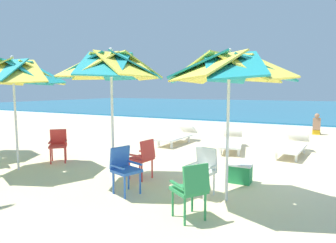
{
  "coord_description": "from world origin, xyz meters",
  "views": [
    {
      "loc": [
        1.1,
        -7.59,
        1.92
      ],
      "look_at": [
        -2.71,
        -0.16,
        1.0
      ],
      "focal_mm": 30.7,
      "sensor_mm": 36.0,
      "label": 1
    }
  ],
  "objects_px": {
    "sun_lounger_2": "(231,141)",
    "cooler_box": "(239,173)",
    "plastic_chair_1": "(191,188)",
    "beach_umbrella_1": "(111,67)",
    "sun_lounger_3": "(177,136)",
    "sun_lounger_1": "(293,146)",
    "plastic_chair_0": "(203,168)",
    "plastic_chair_4": "(58,143)",
    "plastic_chair_2": "(143,156)",
    "beach_umbrella_0": "(229,69)",
    "beach_umbrella_2": "(13,73)",
    "plastic_chair_3": "(124,167)",
    "beachgoer_seated": "(316,127)"
  },
  "relations": [
    {
      "from": "sun_lounger_2",
      "to": "cooler_box",
      "type": "bearing_deg",
      "value": -72.31
    },
    {
      "from": "plastic_chair_1",
      "to": "beach_umbrella_1",
      "type": "distance_m",
      "value": 2.95
    },
    {
      "from": "sun_lounger_3",
      "to": "cooler_box",
      "type": "xyz_separation_m",
      "value": [
        3.03,
        -3.36,
        -0.08
      ]
    },
    {
      "from": "plastic_chair_1",
      "to": "sun_lounger_1",
      "type": "relative_size",
      "value": 0.39
    },
    {
      "from": "plastic_chair_0",
      "to": "sun_lounger_3",
      "type": "xyz_separation_m",
      "value": [
        -2.6,
        4.38,
        -0.22
      ]
    },
    {
      "from": "plastic_chair_4",
      "to": "sun_lounger_2",
      "type": "height_order",
      "value": "plastic_chair_4"
    },
    {
      "from": "plastic_chair_0",
      "to": "sun_lounger_2",
      "type": "bearing_deg",
      "value": 97.79
    },
    {
      "from": "beach_umbrella_1",
      "to": "sun_lounger_3",
      "type": "distance_m",
      "value": 5.08
    },
    {
      "from": "cooler_box",
      "to": "sun_lounger_2",
      "type": "bearing_deg",
      "value": 107.69
    },
    {
      "from": "plastic_chair_2",
      "to": "sun_lounger_2",
      "type": "xyz_separation_m",
      "value": [
        0.9,
        3.88,
        -0.22
      ]
    },
    {
      "from": "plastic_chair_1",
      "to": "cooler_box",
      "type": "distance_m",
      "value": 2.11
    },
    {
      "from": "beach_umbrella_1",
      "to": "plastic_chair_2",
      "type": "xyz_separation_m",
      "value": [
        0.42,
        0.49,
        -1.87
      ]
    },
    {
      "from": "plastic_chair_0",
      "to": "plastic_chair_1",
      "type": "height_order",
      "value": "same"
    },
    {
      "from": "beach_umbrella_0",
      "to": "plastic_chair_0",
      "type": "relative_size",
      "value": 3.01
    },
    {
      "from": "sun_lounger_2",
      "to": "sun_lounger_3",
      "type": "height_order",
      "value": "same"
    },
    {
      "from": "beach_umbrella_2",
      "to": "sun_lounger_3",
      "type": "relative_size",
      "value": 1.25
    },
    {
      "from": "cooler_box",
      "to": "plastic_chair_3",
      "type": "bearing_deg",
      "value": -137.61
    },
    {
      "from": "beach_umbrella_1",
      "to": "beach_umbrella_2",
      "type": "relative_size",
      "value": 1.01
    },
    {
      "from": "plastic_chair_1",
      "to": "plastic_chair_4",
      "type": "bearing_deg",
      "value": 160.44
    },
    {
      "from": "plastic_chair_0",
      "to": "sun_lounger_2",
      "type": "height_order",
      "value": "plastic_chair_0"
    },
    {
      "from": "beach_umbrella_2",
      "to": "sun_lounger_2",
      "type": "relative_size",
      "value": 1.22
    },
    {
      "from": "plastic_chair_1",
      "to": "cooler_box",
      "type": "bearing_deg",
      "value": 83.99
    },
    {
      "from": "plastic_chair_2",
      "to": "plastic_chair_4",
      "type": "bearing_deg",
      "value": 174.9
    },
    {
      "from": "plastic_chair_1",
      "to": "beach_umbrella_0",
      "type": "bearing_deg",
      "value": 75.39
    },
    {
      "from": "plastic_chair_0",
      "to": "beachgoer_seated",
      "type": "bearing_deg",
      "value": 78.51
    },
    {
      "from": "beachgoer_seated",
      "to": "plastic_chair_0",
      "type": "bearing_deg",
      "value": -101.49
    },
    {
      "from": "plastic_chair_1",
      "to": "cooler_box",
      "type": "xyz_separation_m",
      "value": [
        0.22,
        2.08,
        -0.3
      ]
    },
    {
      "from": "beach_umbrella_1",
      "to": "beach_umbrella_2",
      "type": "bearing_deg",
      "value": -174.21
    },
    {
      "from": "beach_umbrella_1",
      "to": "sun_lounger_2",
      "type": "bearing_deg",
      "value": 73.27
    },
    {
      "from": "beach_umbrella_0",
      "to": "cooler_box",
      "type": "distance_m",
      "value": 2.34
    },
    {
      "from": "beach_umbrella_0",
      "to": "plastic_chair_4",
      "type": "height_order",
      "value": "beach_umbrella_0"
    },
    {
      "from": "sun_lounger_2",
      "to": "plastic_chair_2",
      "type": "bearing_deg",
      "value": -102.98
    },
    {
      "from": "beach_umbrella_2",
      "to": "plastic_chair_4",
      "type": "bearing_deg",
      "value": 76.4
    },
    {
      "from": "beach_umbrella_0",
      "to": "beachgoer_seated",
      "type": "distance_m",
      "value": 9.56
    },
    {
      "from": "beach_umbrella_0",
      "to": "beach_umbrella_1",
      "type": "relative_size",
      "value": 0.95
    },
    {
      "from": "cooler_box",
      "to": "plastic_chair_0",
      "type": "bearing_deg",
      "value": -113.04
    },
    {
      "from": "sun_lounger_1",
      "to": "sun_lounger_3",
      "type": "bearing_deg",
      "value": 178.48
    },
    {
      "from": "sun_lounger_1",
      "to": "beach_umbrella_1",
      "type": "bearing_deg",
      "value": -124.87
    },
    {
      "from": "plastic_chair_3",
      "to": "beachgoer_seated",
      "type": "height_order",
      "value": "beachgoer_seated"
    },
    {
      "from": "plastic_chair_1",
      "to": "plastic_chair_3",
      "type": "relative_size",
      "value": 1.0
    },
    {
      "from": "plastic_chair_3",
      "to": "sun_lounger_1",
      "type": "xyz_separation_m",
      "value": [
        2.56,
        4.86,
        -0.22
      ]
    },
    {
      "from": "sun_lounger_3",
      "to": "beachgoer_seated",
      "type": "bearing_deg",
      "value": 47.0
    },
    {
      "from": "plastic_chair_3",
      "to": "sun_lounger_3",
      "type": "height_order",
      "value": "plastic_chair_3"
    },
    {
      "from": "beach_umbrella_1",
      "to": "cooler_box",
      "type": "bearing_deg",
      "value": 27.71
    },
    {
      "from": "beach_umbrella_0",
      "to": "plastic_chair_1",
      "type": "relative_size",
      "value": 3.01
    },
    {
      "from": "beach_umbrella_2",
      "to": "plastic_chair_2",
      "type": "bearing_deg",
      "value": 13.85
    },
    {
      "from": "plastic_chair_1",
      "to": "beach_umbrella_1",
      "type": "bearing_deg",
      "value": 157.69
    },
    {
      "from": "beach_umbrella_0",
      "to": "plastic_chair_4",
      "type": "xyz_separation_m",
      "value": [
        -4.77,
        0.63,
        -1.77
      ]
    },
    {
      "from": "plastic_chair_4",
      "to": "sun_lounger_2",
      "type": "relative_size",
      "value": 0.39
    },
    {
      "from": "plastic_chair_0",
      "to": "sun_lounger_1",
      "type": "distance_m",
      "value": 4.46
    }
  ]
}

